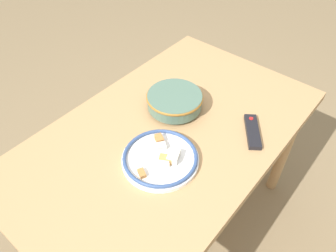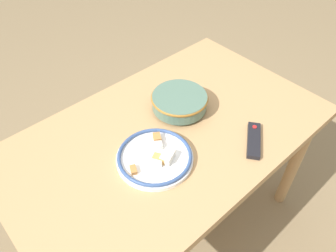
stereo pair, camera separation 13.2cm
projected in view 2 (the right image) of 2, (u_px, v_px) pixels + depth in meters
ground_plane at (167, 221)px, 1.88m from camera, size 8.00×8.00×0.00m
dining_table at (167, 146)px, 1.42m from camera, size 1.36×0.82×0.74m
noodle_bowl at (180, 101)px, 1.42m from camera, size 0.25×0.25×0.07m
food_plate at (155, 157)px, 1.24m from camera, size 0.29×0.29×0.05m
tv_remote at (254, 140)px, 1.31m from camera, size 0.18×0.15×0.02m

